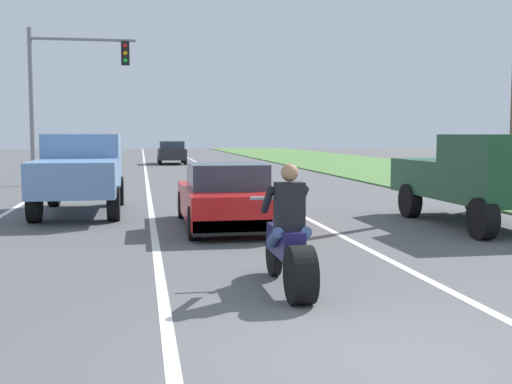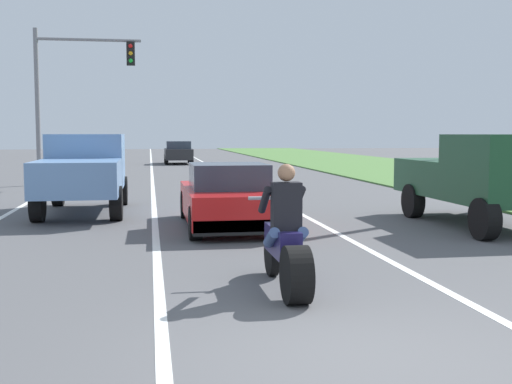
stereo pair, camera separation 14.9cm
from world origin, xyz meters
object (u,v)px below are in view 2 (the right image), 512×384
Objects in this scene: pickup_truck_left_lane_light_blue at (84,169)px; distant_car_far_ahead at (178,152)px; sports_car_red at (228,198)px; motorcycle_with_rider at (286,245)px; pickup_truck_right_shoulder_dark_green at (482,175)px; traffic_light_mast_near at (69,83)px.

pickup_truck_left_lane_light_blue is 26.58m from distant_car_far_ahead.
sports_car_red is 1.08× the size of distant_car_far_ahead.
pickup_truck_right_shoulder_dark_green reaches higher than motorcycle_with_rider.
pickup_truck_left_lane_light_blue is at bearing 136.43° from sports_car_red.
sports_car_red is at bearing 172.53° from pickup_truck_right_shoulder_dark_green.
motorcycle_with_rider is 0.51× the size of sports_car_red.
distant_car_far_ahead is (-5.18, 30.17, -0.33)m from pickup_truck_right_shoulder_dark_green.
traffic_light_mast_near is (-4.70, 18.18, 3.37)m from motorcycle_with_rider.
traffic_light_mast_near is at bearing 127.42° from pickup_truck_right_shoulder_dark_green.
sports_car_red is 29.47m from distant_car_far_ahead.
pickup_truck_right_shoulder_dark_green is 30.62m from distant_car_far_ahead.
distant_car_far_ahead is at bearing 82.41° from pickup_truck_left_lane_light_blue.
pickup_truck_right_shoulder_dark_green is at bearing -7.47° from sports_car_red.
traffic_light_mast_near is (-1.37, 9.33, 2.85)m from pickup_truck_left_lane_light_blue.
traffic_light_mast_near reaches higher than sports_car_red.
pickup_truck_right_shoulder_dark_green is (5.37, 5.02, 0.51)m from motorcycle_with_rider.
traffic_light_mast_near is at bearing 110.49° from sports_car_red.
pickup_truck_right_shoulder_dark_green is (5.41, -0.71, 0.48)m from sports_car_red.
pickup_truck_left_lane_light_blue is 9.50m from pickup_truck_right_shoulder_dark_green.
sports_car_red is 13.70m from traffic_light_mast_near.
motorcycle_with_rider is 9.47m from pickup_truck_left_lane_light_blue.
traffic_light_mast_near is 17.99m from distant_car_far_ahead.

